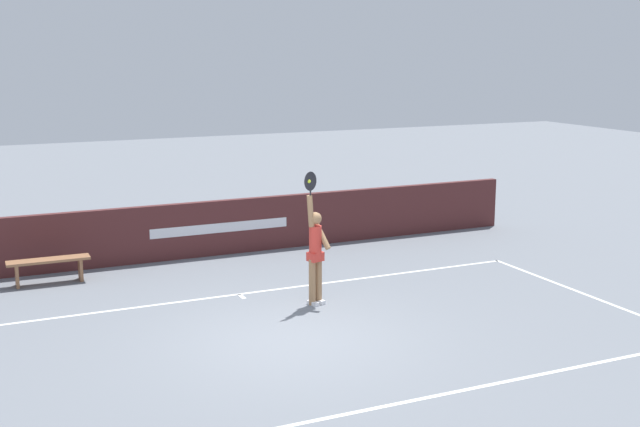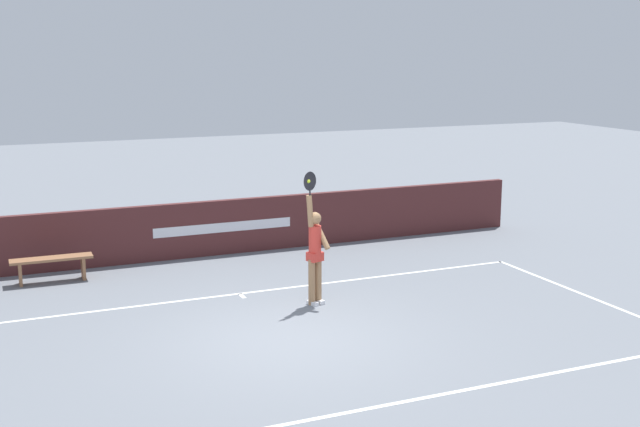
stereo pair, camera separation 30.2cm
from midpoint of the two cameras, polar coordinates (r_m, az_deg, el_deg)
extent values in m
plane|color=slate|center=(13.00, -1.48, -8.79)|extent=(60.00, 60.00, 0.00)
cube|color=white|center=(15.33, -5.12, -5.65)|extent=(11.82, 0.08, 0.00)
cube|color=white|center=(10.66, 4.25, -13.55)|extent=(11.82, 0.08, 0.00)
cube|color=white|center=(15.97, 18.84, -5.53)|extent=(0.08, 5.48, 0.00)
cube|color=white|center=(15.19, -4.94, -5.80)|extent=(0.08, 0.30, 0.00)
cube|color=#4D2323|center=(18.00, -8.18, -1.12)|extent=(16.01, 0.16, 1.23)
cube|color=silver|center=(18.07, -6.32, -0.98)|extent=(3.15, 0.01, 0.21)
cylinder|color=#A0764F|center=(14.60, 0.47, -4.75)|extent=(0.12, 0.12, 0.84)
cylinder|color=#A0764F|center=(14.51, 0.02, -4.86)|extent=(0.12, 0.12, 0.84)
cube|color=white|center=(14.70, 0.52, -6.22)|extent=(0.16, 0.26, 0.07)
cube|color=white|center=(14.61, 0.07, -6.33)|extent=(0.16, 0.26, 0.07)
cylinder|color=red|center=(14.37, 0.25, -2.04)|extent=(0.22, 0.22, 0.60)
cube|color=red|center=(14.43, 0.24, -3.04)|extent=(0.30, 0.27, 0.16)
sphere|color=#A0764F|center=(14.28, 0.25, -0.35)|extent=(0.23, 0.23, 0.23)
cylinder|color=#A0764F|center=(14.18, -0.10, 0.17)|extent=(0.17, 0.14, 0.57)
cylinder|color=#A0764F|center=(14.37, 0.74, -1.62)|extent=(0.21, 0.41, 0.45)
ellipsoid|color=black|center=(14.08, -0.10, 2.29)|extent=(0.29, 0.11, 0.35)
cylinder|color=black|center=(14.11, -0.10, 1.53)|extent=(0.03, 0.03, 0.18)
sphere|color=#CAE22C|center=(14.05, -0.20, 2.29)|extent=(0.07, 0.07, 0.07)
cube|color=#946240|center=(16.71, -17.91, -3.05)|extent=(1.57, 0.38, 0.05)
cube|color=#946240|center=(16.74, -19.89, -3.99)|extent=(0.06, 0.32, 0.47)
cube|color=#946240|center=(16.83, -15.84, -3.66)|extent=(0.06, 0.32, 0.47)
camera|label=1|loc=(0.15, -89.41, 0.12)|focal=45.42mm
camera|label=2|loc=(0.15, 90.59, -0.12)|focal=45.42mm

